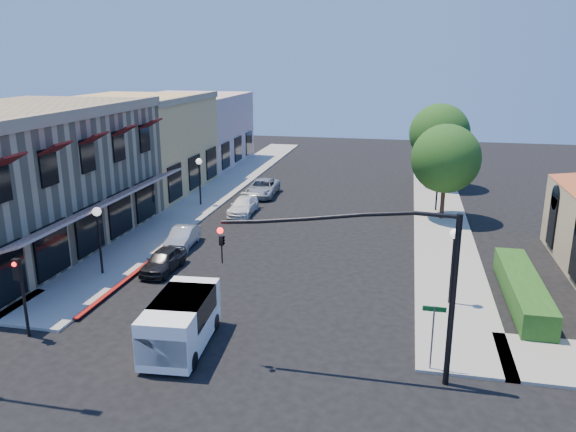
% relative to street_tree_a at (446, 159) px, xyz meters
% --- Properties ---
extents(ground, '(120.00, 120.00, 0.00)m').
position_rel_street_tree_a_xyz_m(ground, '(-8.80, -22.00, -4.19)').
color(ground, black).
rests_on(ground, ground).
extents(sidewalk_left, '(3.50, 50.00, 0.12)m').
position_rel_street_tree_a_xyz_m(sidewalk_left, '(-17.55, 5.00, -4.13)').
color(sidewalk_left, gray).
rests_on(sidewalk_left, ground).
extents(sidewalk_right, '(3.50, 50.00, 0.12)m').
position_rel_street_tree_a_xyz_m(sidewalk_right, '(-0.05, 5.00, -4.13)').
color(sidewalk_right, gray).
rests_on(sidewalk_right, ground).
extents(curb_red_strip, '(0.25, 10.00, 0.06)m').
position_rel_street_tree_a_xyz_m(curb_red_strip, '(-15.70, -14.00, -4.19)').
color(curb_red_strip, maroon).
rests_on(curb_red_strip, ground).
extents(corner_brick_building, '(11.77, 18.20, 8.10)m').
position_rel_street_tree_a_xyz_m(corner_brick_building, '(-24.25, -11.00, -0.19)').
color(corner_brick_building, tan).
rests_on(corner_brick_building, ground).
extents(yellow_stucco_building, '(10.00, 12.00, 7.60)m').
position_rel_street_tree_a_xyz_m(yellow_stucco_building, '(-24.30, 4.00, -0.39)').
color(yellow_stucco_building, tan).
rests_on(yellow_stucco_building, ground).
extents(pink_stucco_building, '(10.00, 12.00, 7.00)m').
position_rel_street_tree_a_xyz_m(pink_stucco_building, '(-24.30, 16.00, -0.69)').
color(pink_stucco_building, tan).
rests_on(pink_stucco_building, ground).
extents(hedge, '(1.40, 8.00, 1.10)m').
position_rel_street_tree_a_xyz_m(hedge, '(2.90, -13.00, -4.19)').
color(hedge, '#214F16').
rests_on(hedge, ground).
extents(street_tree_a, '(4.56, 4.56, 6.48)m').
position_rel_street_tree_a_xyz_m(street_tree_a, '(0.00, 0.00, 0.00)').
color(street_tree_a, '#332214').
rests_on(street_tree_a, ground).
extents(street_tree_b, '(4.94, 4.94, 7.02)m').
position_rel_street_tree_a_xyz_m(street_tree_b, '(0.00, 10.00, 0.35)').
color(street_tree_b, '#332214').
rests_on(street_tree_b, ground).
extents(signal_mast_arm, '(8.01, 0.39, 6.00)m').
position_rel_street_tree_a_xyz_m(signal_mast_arm, '(-2.94, -20.50, -0.11)').
color(signal_mast_arm, black).
rests_on(signal_mast_arm, ground).
extents(secondary_signal, '(0.28, 0.42, 3.32)m').
position_rel_street_tree_a_xyz_m(secondary_signal, '(-16.80, -20.59, -1.88)').
color(secondary_signal, black).
rests_on(secondary_signal, ground).
extents(street_name_sign, '(0.80, 0.06, 2.50)m').
position_rel_street_tree_a_xyz_m(street_name_sign, '(-1.30, -19.80, -2.50)').
color(street_name_sign, '#595B5E').
rests_on(street_name_sign, ground).
extents(lamppost_left_near, '(0.44, 0.44, 3.57)m').
position_rel_street_tree_a_xyz_m(lamppost_left_near, '(-17.30, -14.00, -1.46)').
color(lamppost_left_near, black).
rests_on(lamppost_left_near, ground).
extents(lamppost_left_far, '(0.44, 0.44, 3.57)m').
position_rel_street_tree_a_xyz_m(lamppost_left_far, '(-17.30, 0.00, -1.46)').
color(lamppost_left_far, black).
rests_on(lamppost_left_far, ground).
extents(lamppost_right_near, '(0.44, 0.44, 3.57)m').
position_rel_street_tree_a_xyz_m(lamppost_right_near, '(-0.30, -14.00, -1.46)').
color(lamppost_right_near, black).
rests_on(lamppost_right_near, ground).
extents(lamppost_right_far, '(0.44, 0.44, 3.57)m').
position_rel_street_tree_a_xyz_m(lamppost_right_far, '(-0.30, 2.00, -1.46)').
color(lamppost_right_far, black).
rests_on(lamppost_right_far, ground).
extents(white_van, '(2.26, 4.59, 1.97)m').
position_rel_street_tree_a_xyz_m(white_van, '(-10.52, -20.05, -3.05)').
color(white_van, white).
rests_on(white_van, ground).
extents(parked_car_a, '(1.47, 3.50, 1.18)m').
position_rel_street_tree_a_xyz_m(parked_car_a, '(-14.49, -12.82, -3.60)').
color(parked_car_a, black).
rests_on(parked_car_a, ground).
extents(parked_car_b, '(1.46, 3.56, 1.15)m').
position_rel_street_tree_a_xyz_m(parked_car_b, '(-15.00, -9.00, -3.62)').
color(parked_car_b, '#BBBEC1').
rests_on(parked_car_b, ground).
extents(parked_car_c, '(1.62, 3.88, 1.12)m').
position_rel_street_tree_a_xyz_m(parked_car_c, '(-13.60, -1.35, -3.63)').
color(parked_car_c, white).
rests_on(parked_car_c, ground).
extents(parked_car_d, '(2.35, 4.75, 1.30)m').
position_rel_street_tree_a_xyz_m(parked_car_d, '(-13.60, 4.00, -3.55)').
color(parked_car_d, '#AAACAF').
rests_on(parked_car_d, ground).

